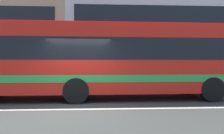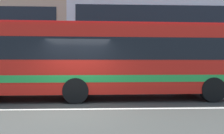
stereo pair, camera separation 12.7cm
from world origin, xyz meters
name	(u,v)px [view 1 (the left image)]	position (x,y,z in m)	size (l,w,h in m)	color
ground_plane	(75,109)	(0.00, 0.00, 0.00)	(160.00, 160.00, 0.00)	#3E3E3A
lane_centre_line	(75,109)	(0.00, 0.00, 0.00)	(60.00, 0.16, 0.01)	silver
apartment_block_right	(159,35)	(7.16, 15.24, 4.78)	(18.51, 10.21, 9.55)	silver
transit_bus	(95,59)	(0.59, 2.18, 1.78)	(11.62, 2.81, 3.23)	red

